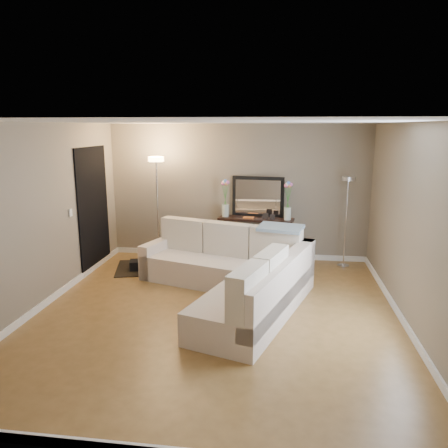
# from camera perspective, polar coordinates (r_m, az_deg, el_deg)

# --- Properties ---
(floor) EXTENTS (5.00, 5.50, 0.01)m
(floor) POSITION_cam_1_polar(r_m,az_deg,el_deg) (6.20, -1.02, -11.64)
(floor) COLOR olive
(floor) RESTS_ON ground
(ceiling) EXTENTS (5.00, 5.50, 0.01)m
(ceiling) POSITION_cam_1_polar(r_m,az_deg,el_deg) (5.65, -1.12, 13.25)
(ceiling) COLOR white
(ceiling) RESTS_ON ground
(wall_back) EXTENTS (5.00, 0.02, 2.60)m
(wall_back) POSITION_cam_1_polar(r_m,az_deg,el_deg) (8.48, 1.79, 4.18)
(wall_back) COLOR gray
(wall_back) RESTS_ON ground
(wall_front) EXTENTS (5.00, 0.02, 2.60)m
(wall_front) POSITION_cam_1_polar(r_m,az_deg,el_deg) (3.21, -8.76, -10.31)
(wall_front) COLOR gray
(wall_front) RESTS_ON ground
(wall_left) EXTENTS (0.02, 5.50, 2.60)m
(wall_left) POSITION_cam_1_polar(r_m,az_deg,el_deg) (6.65, -22.99, 0.83)
(wall_left) COLOR gray
(wall_left) RESTS_ON ground
(wall_right) EXTENTS (0.02, 5.50, 2.60)m
(wall_right) POSITION_cam_1_polar(r_m,az_deg,el_deg) (5.95, 23.56, -0.50)
(wall_right) COLOR gray
(wall_right) RESTS_ON ground
(baseboard_back) EXTENTS (5.00, 0.03, 0.10)m
(baseboard_back) POSITION_cam_1_polar(r_m,az_deg,el_deg) (8.73, 1.72, -3.98)
(baseboard_back) COLOR white
(baseboard_back) RESTS_ON ground
(baseboard_left) EXTENTS (0.03, 5.50, 0.10)m
(baseboard_left) POSITION_cam_1_polar(r_m,az_deg,el_deg) (6.98, -21.92, -9.28)
(baseboard_left) COLOR white
(baseboard_left) RESTS_ON ground
(baseboard_right) EXTENTS (0.03, 5.50, 0.10)m
(baseboard_right) POSITION_cam_1_polar(r_m,az_deg,el_deg) (6.33, 22.33, -11.59)
(baseboard_right) COLOR white
(baseboard_right) RESTS_ON ground
(doorway) EXTENTS (0.02, 1.20, 2.20)m
(doorway) POSITION_cam_1_polar(r_m,az_deg,el_deg) (8.15, -16.67, 1.88)
(doorway) COLOR black
(doorway) RESTS_ON ground
(switch_plate) EXTENTS (0.02, 0.08, 0.12)m
(switch_plate) POSITION_cam_1_polar(r_m,az_deg,el_deg) (7.38, -19.40, 1.41)
(switch_plate) COLOR white
(switch_plate) RESTS_ON ground
(sectional_sofa) EXTENTS (2.91, 3.35, 0.97)m
(sectional_sofa) POSITION_cam_1_polar(r_m,az_deg,el_deg) (6.69, 1.34, -6.44)
(sectional_sofa) COLOR beige
(sectional_sofa) RESTS_ON floor
(throw_blanket) EXTENTS (0.78, 0.57, 0.09)m
(throw_blanket) POSITION_cam_1_polar(r_m,az_deg,el_deg) (6.97, 7.40, -0.49)
(throw_blanket) COLOR #7E94A3
(throw_blanket) RESTS_ON sectional_sofa
(console_table) EXTENTS (1.44, 0.57, 0.86)m
(console_table) POSITION_cam_1_polar(r_m,az_deg,el_deg) (8.31, 3.56, -1.72)
(console_table) COLOR black
(console_table) RESTS_ON floor
(leaning_mirror) EXTENTS (0.99, 0.18, 0.78)m
(leaning_mirror) POSITION_cam_1_polar(r_m,az_deg,el_deg) (8.33, 4.45, 3.55)
(leaning_mirror) COLOR black
(leaning_mirror) RESTS_ON console_table
(table_decor) EXTENTS (0.60, 0.18, 0.14)m
(table_decor) POSITION_cam_1_polar(r_m,az_deg,el_deg) (8.18, 4.08, 0.81)
(table_decor) COLOR orange
(table_decor) RESTS_ON console_table
(flower_vase_left) EXTENTS (0.17, 0.15, 0.74)m
(flower_vase_left) POSITION_cam_1_polar(r_m,az_deg,el_deg) (8.30, 0.17, 2.96)
(flower_vase_left) COLOR silver
(flower_vase_left) RESTS_ON console_table
(flower_vase_right) EXTENTS (0.17, 0.15, 0.74)m
(flower_vase_right) POSITION_cam_1_polar(r_m,az_deg,el_deg) (8.07, 8.33, 2.55)
(flower_vase_right) COLOR silver
(flower_vase_right) RESTS_ON console_table
(floor_lamp_lit) EXTENTS (0.35, 0.35, 2.00)m
(floor_lamp_lit) POSITION_cam_1_polar(r_m,az_deg,el_deg) (8.24, -8.74, 4.60)
(floor_lamp_lit) COLOR silver
(floor_lamp_lit) RESTS_ON floor
(floor_lamp_unlit) EXTENTS (0.30, 0.30, 1.68)m
(floor_lamp_unlit) POSITION_cam_1_polar(r_m,az_deg,el_deg) (8.17, 15.77, 2.56)
(floor_lamp_unlit) COLOR silver
(floor_lamp_unlit) RESTS_ON floor
(charcoal_rug) EXTENTS (1.51, 1.28, 0.02)m
(charcoal_rug) POSITION_cam_1_polar(r_m,az_deg,el_deg) (8.19, -9.25, -5.59)
(charcoal_rug) COLOR black
(charcoal_rug) RESTS_ON floor
(black_bag) EXTENTS (0.42, 0.35, 0.24)m
(black_bag) POSITION_cam_1_polar(r_m,az_deg,el_deg) (8.09, -10.86, -5.50)
(black_bag) COLOR black
(black_bag) RESTS_ON charcoal_rug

